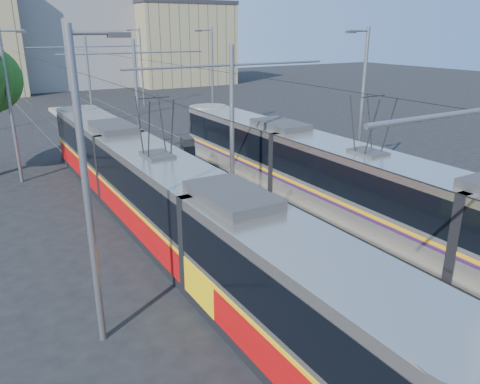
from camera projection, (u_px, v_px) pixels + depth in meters
ground at (361, 296)px, 14.61m from camera, size 160.00×160.00×0.00m
platform at (158, 164)px, 28.32m from camera, size 4.00×50.00×0.30m
tactile_strip_left at (135, 165)px, 27.56m from camera, size 0.70×50.00×0.01m
tactile_strip_right at (180, 158)px, 28.97m from camera, size 0.70×50.00×0.01m
rails at (158, 166)px, 28.36m from camera, size 8.71×70.00×0.03m
tram_left at (160, 195)px, 18.34m from camera, size 2.43×28.41×5.50m
tram_right at (365, 188)px, 18.69m from camera, size 2.43×29.27×5.50m
catenary at (173, 96)px, 24.57m from camera, size 9.20×70.00×7.00m
street_lamps at (132, 89)px, 30.23m from camera, size 15.18×38.22×8.00m
shelter at (188, 157)px, 24.83m from camera, size 0.82×1.11×2.21m
building_centre at (73, 32)px, 66.88m from camera, size 18.36×14.28×14.82m
building_right at (180, 43)px, 69.34m from camera, size 14.28×10.20×11.68m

